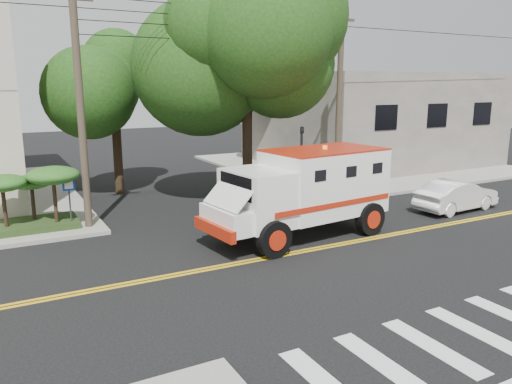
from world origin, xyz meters
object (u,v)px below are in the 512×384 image
armored_truck (305,188)px  pedestrian_b (321,177)px  pedestrian_a (377,176)px  parked_sedan (456,195)px

armored_truck → pedestrian_b: (4.30, 5.02, -0.77)m
pedestrian_a → armored_truck: bearing=21.7°
armored_truck → parked_sedan: bearing=-6.3°
pedestrian_a → pedestrian_b: 2.93m
parked_sedan → pedestrian_b: bearing=32.5°
parked_sedan → pedestrian_a: pedestrian_a is taller
armored_truck → pedestrian_a: (7.06, 4.06, -0.82)m
armored_truck → parked_sedan: armored_truck is taller
pedestrian_a → pedestrian_b: (-2.77, 0.96, 0.06)m
armored_truck → pedestrian_a: bearing=23.7°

